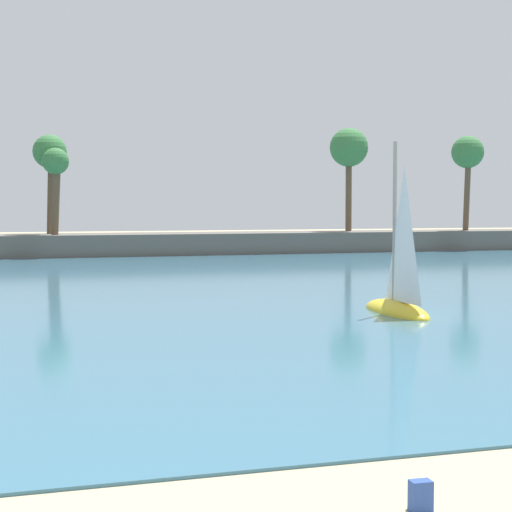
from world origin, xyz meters
name	(u,v)px	position (x,y,z in m)	size (l,w,h in m)	color
sea	(81,263)	(0.00, 58.61, 0.03)	(220.00, 97.47, 0.06)	#386B84
palm_headland	(30,216)	(-3.16, 67.25, 3.25)	(87.93, 6.72, 13.02)	#605B54
backpack_by_trailer	(420,497)	(-0.16, 7.61, 0.21)	(0.31, 0.28, 0.44)	#2D4C9E
sailboat_near_shore	(398,297)	(8.93, 26.57, 0.70)	(1.58, 4.89, 7.04)	yellow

